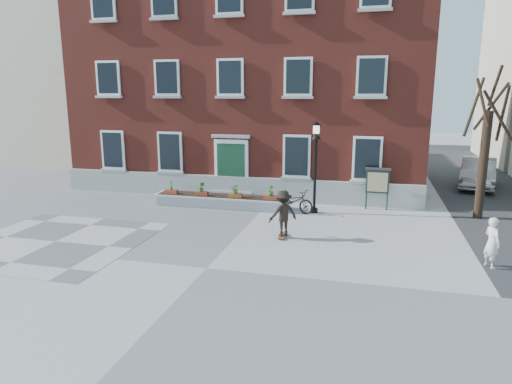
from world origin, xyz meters
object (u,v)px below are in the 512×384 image
(parked_car, at_px, (478,173))
(bystander, at_px, (492,242))
(skateboarder, at_px, (283,213))
(lamp_post, at_px, (316,155))
(notice_board, at_px, (377,182))
(bicycle, at_px, (293,201))

(parked_car, distance_m, bystander, 12.82)
(parked_car, xyz_separation_m, skateboarder, (-8.66, -11.38, 0.10))
(bystander, bearing_deg, lamp_post, 21.09)
(parked_car, distance_m, notice_board, 8.38)
(bicycle, xyz_separation_m, lamp_post, (0.90, 0.12, 2.04))
(lamp_post, distance_m, notice_board, 3.16)
(bystander, distance_m, notice_board, 7.07)
(skateboarder, bearing_deg, parked_car, 52.74)
(skateboarder, bearing_deg, lamp_post, 80.06)
(bystander, xyz_separation_m, lamp_post, (-5.90, 5.00, 1.76))
(bystander, height_order, notice_board, notice_board)
(notice_board, relative_size, skateboarder, 1.08)
(parked_car, bearing_deg, lamp_post, -124.29)
(bicycle, distance_m, skateboarder, 3.64)
(parked_car, relative_size, notice_board, 2.60)
(parked_car, bearing_deg, bystander, -87.41)
(parked_car, bearing_deg, skateboarder, -115.25)
(bicycle, bearing_deg, bystander, -105.37)
(bicycle, bearing_deg, parked_car, -28.61)
(lamp_post, relative_size, notice_board, 2.10)
(bystander, relative_size, lamp_post, 0.39)
(bystander, bearing_deg, skateboarder, 50.41)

